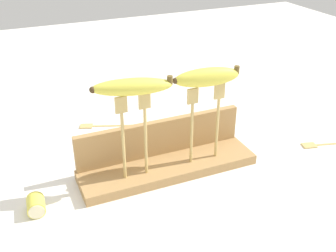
% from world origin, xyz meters
% --- Properties ---
extents(ground_plane, '(3.00, 3.00, 0.00)m').
position_xyz_m(ground_plane, '(0.00, 0.00, 0.00)').
color(ground_plane, silver).
extents(wooden_board, '(0.43, 0.11, 0.02)m').
position_xyz_m(wooden_board, '(0.00, 0.00, 0.01)').
color(wooden_board, '#A87F4C').
rests_on(wooden_board, ground).
extents(board_backstop, '(0.42, 0.02, 0.09)m').
position_xyz_m(board_backstop, '(0.00, 0.05, 0.07)').
color(board_backstop, '#A87F4C').
rests_on(board_backstop, wooden_board).
extents(fork_stand_left, '(0.08, 0.01, 0.20)m').
position_xyz_m(fork_stand_left, '(-0.09, -0.02, 0.14)').
color(fork_stand_left, tan).
rests_on(fork_stand_left, wooden_board).
extents(fork_stand_right, '(0.09, 0.01, 0.19)m').
position_xyz_m(fork_stand_right, '(0.09, -0.02, 0.14)').
color(fork_stand_right, tan).
rests_on(fork_stand_right, wooden_board).
extents(banana_raised_left, '(0.17, 0.08, 0.04)m').
position_xyz_m(banana_raised_left, '(-0.09, -0.02, 0.24)').
color(banana_raised_left, '#DBD147').
rests_on(banana_raised_left, fork_stand_left).
extents(banana_raised_right, '(0.16, 0.05, 0.04)m').
position_xyz_m(banana_raised_right, '(0.09, -0.02, 0.23)').
color(banana_raised_right, '#DBD147').
rests_on(banana_raised_right, fork_stand_right).
extents(fork_fallen_near, '(0.18, 0.06, 0.01)m').
position_xyz_m(fork_fallen_near, '(0.44, -0.05, 0.00)').
color(fork_fallen_near, tan).
rests_on(fork_fallen_near, ground).
extents(fork_fallen_far, '(0.18, 0.08, 0.01)m').
position_xyz_m(fork_fallen_far, '(-0.08, 0.28, 0.00)').
color(fork_fallen_far, tan).
rests_on(fork_fallen_far, ground).
extents(banana_chunk_near, '(0.04, 0.05, 0.04)m').
position_xyz_m(banana_chunk_near, '(-0.31, -0.03, 0.02)').
color(banana_chunk_near, '#DBD147').
rests_on(banana_chunk_near, ground).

